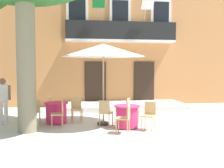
{
  "coord_description": "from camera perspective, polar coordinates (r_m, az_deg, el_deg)",
  "views": [
    {
      "loc": [
        -1.81,
        -8.91,
        2.09
      ],
      "look_at": [
        -0.1,
        2.49,
        1.3
      ],
      "focal_mm": 43.07,
      "sensor_mm": 36.0,
      "label": 1
    }
  ],
  "objects": [
    {
      "name": "ground_plane",
      "position": [
        9.32,
        2.92,
        -9.04
      ],
      "size": [
        120.0,
        120.0,
        0.0
      ],
      "primitive_type": "plane",
      "color": "beige"
    },
    {
      "name": "building_facade",
      "position": [
        16.17,
        0.43,
        9.81
      ],
      "size": [
        13.0,
        5.09,
        7.5
      ],
      "color": "#CC844C",
      "rests_on": "ground"
    },
    {
      "name": "entrance_step_platform",
      "position": [
        13.16,
        2.54,
        -4.67
      ],
      "size": [
        5.83,
        2.26,
        0.25
      ],
      "primitive_type": "cube",
      "color": "silver",
      "rests_on": "ground"
    },
    {
      "name": "cafe_table_near_tree",
      "position": [
        9.98,
        -11.76,
        -5.96
      ],
      "size": [
        0.86,
        0.86,
        0.76
      ],
      "color": "#E52D66",
      "rests_on": "ground"
    },
    {
      "name": "cafe_chair_near_tree_0",
      "position": [
        9.22,
        -11.14,
        -5.9
      ],
      "size": [
        0.43,
        0.43,
        0.91
      ],
      "color": "tan",
      "rests_on": "ground"
    },
    {
      "name": "cafe_chair_near_tree_1",
      "position": [
        10.1,
        -7.52,
        -5.01
      ],
      "size": [
        0.44,
        0.44,
        0.91
      ],
      "color": "tan",
      "rests_on": "ground"
    },
    {
      "name": "cafe_chair_near_tree_2",
      "position": [
        10.69,
        -12.5,
        -4.57
      ],
      "size": [
        0.45,
        0.45,
        0.91
      ],
      "color": "tan",
      "rests_on": "ground"
    },
    {
      "name": "cafe_chair_near_tree_3",
      "position": [
        9.85,
        -16.1,
        -5.36
      ],
      "size": [
        0.45,
        0.45,
        0.91
      ],
      "color": "tan",
      "rests_on": "ground"
    },
    {
      "name": "cafe_table_middle",
      "position": [
        9.07,
        3.2,
        -6.87
      ],
      "size": [
        0.86,
        0.86,
        0.76
      ],
      "color": "#E52D66",
      "rests_on": "ground"
    },
    {
      "name": "cafe_chair_middle_0",
      "position": [
        8.87,
        7.91,
        -6.25
      ],
      "size": [
        0.56,
        0.56,
        0.91
      ],
      "color": "tan",
      "rests_on": "ground"
    },
    {
      "name": "cafe_chair_middle_1",
      "position": [
        9.78,
        4.05,
        -5.27
      ],
      "size": [
        0.54,
        0.54,
        0.91
      ],
      "color": "tan",
      "rests_on": "ground"
    },
    {
      "name": "cafe_chair_middle_2",
      "position": [
        9.21,
        -1.44,
        -5.84
      ],
      "size": [
        0.54,
        0.54,
        0.91
      ],
      "color": "tan",
      "rests_on": "ground"
    },
    {
      "name": "cafe_chair_middle_3",
      "position": [
        8.31,
        2.82,
        -6.91
      ],
      "size": [
        0.52,
        0.52,
        0.91
      ],
      "color": "tan",
      "rests_on": "ground"
    },
    {
      "name": "cafe_umbrella",
      "position": [
        9.42,
        -1.86,
        7.09
      ],
      "size": [
        2.9,
        2.9,
        2.85
      ],
      "color": "#997A56",
      "rests_on": "ground"
    },
    {
      "name": "pedestrian_near_entrance",
      "position": [
        10.31,
        -22.12,
        -2.84
      ],
      "size": [
        0.53,
        0.37,
        1.65
      ],
      "color": "silver",
      "rests_on": "ground"
    }
  ]
}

